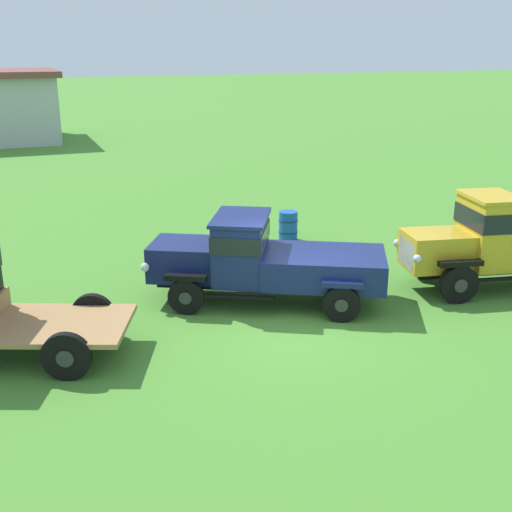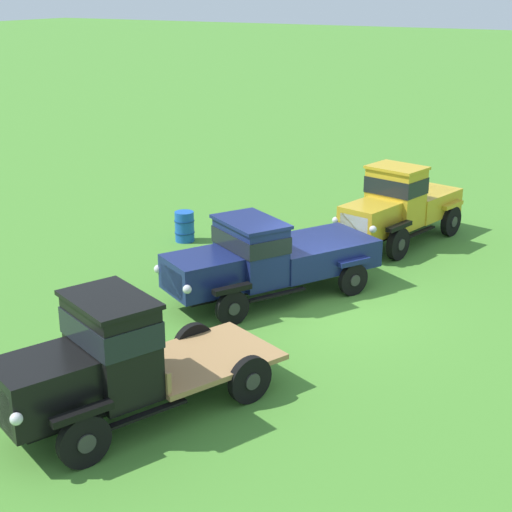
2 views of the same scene
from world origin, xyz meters
name	(u,v)px [view 1 (image 1 of 2)]	position (x,y,z in m)	size (l,w,h in m)	color
ground_plane	(292,327)	(0.00, 0.00, 0.00)	(240.00, 240.00, 0.00)	#47842D
vintage_truck_second_in_line	(263,259)	(-0.01, 1.61, 1.02)	(5.59, 4.12, 2.03)	black
vintage_truck_midrow_center	(497,243)	(5.60, 0.37, 1.15)	(4.93, 2.65, 2.34)	black
oil_drum_near_fence	(288,226)	(2.56, 5.89, 0.45)	(0.59, 0.59, 0.90)	#1951B2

